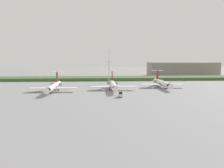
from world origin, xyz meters
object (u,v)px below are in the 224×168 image
Objects in this scene: safety_cone_rear_marker at (120,95)px; regional_jet_second at (113,85)px; regional_jet_nearest at (54,86)px; regional_jet_third at (162,83)px; antenna_mast at (109,69)px; safety_cone_front_marker at (109,95)px; baggage_tug at (120,95)px; safety_cone_mid_marker at (116,95)px.

regional_jet_second is at bearing 96.60° from safety_cone_rear_marker.
regional_jet_nearest and regional_jet_third have the same top height.
regional_jet_second is 34.34m from antenna_mast.
safety_cone_front_marker is at bearing 171.68° from safety_cone_rear_marker.
baggage_tug is at bearing -44.52° from safety_cone_front_marker.
safety_cone_mid_marker is (29.52, -13.76, -2.26)m from regional_jet_nearest.
baggage_tug is (31.32, -17.57, -1.53)m from regional_jet_nearest.
regional_jet_nearest is 29.75m from safety_cone_front_marker.
regional_jet_nearest is 32.65m from safety_cone_mid_marker.
regional_jet_second is at bearing 7.95° from regional_jet_nearest.
baggage_tug reaches higher than safety_cone_mid_marker.
regional_jet_second reaches higher than safety_cone_front_marker.
safety_cone_front_marker and safety_cone_mid_marker have the same top height.
regional_jet_second is (29.63, 4.14, 0.00)m from regional_jet_nearest.
regional_jet_nearest is 1.00× the size of regional_jet_third.
regional_jet_third is 56.36× the size of safety_cone_rear_marker.
regional_jet_third reaches higher than safety_cone_rear_marker.
antenna_mast is at bearing 91.20° from regional_jet_second.
regional_jet_third is 37.67m from safety_cone_mid_marker.
antenna_mast reaches higher than baggage_tug.
baggage_tug is (2.39, -55.46, -7.82)m from antenna_mast.
safety_cone_mid_marker is (-1.79, 3.81, -0.73)m from baggage_tug.
safety_cone_mid_marker is at bearing -179.30° from safety_cone_rear_marker.
regional_jet_nearest is 56.36× the size of safety_cone_front_marker.
baggage_tug reaches higher than safety_cone_front_marker.
antenna_mast is at bearing 137.18° from regional_jet_third.
baggage_tug is 6.57m from safety_cone_front_marker.
regional_jet_third is 36.08m from safety_cone_rear_marker.
regional_jet_third is 39.18m from antenna_mast.
antenna_mast is 38.51× the size of safety_cone_front_marker.
antenna_mast is 52.35m from safety_cone_mid_marker.
regional_jet_nearest is at bearing -168.55° from regional_jet_third.
safety_cone_rear_marker is at bearing -8.32° from safety_cone_front_marker.
regional_jet_third is 56.36× the size of safety_cone_mid_marker.
regional_jet_second is 17.53m from safety_cone_front_marker.
safety_cone_front_marker is at bearing -141.23° from regional_jet_third.
regional_jet_second is at bearing -88.80° from antenna_mast.
regional_jet_second reaches higher than safety_cone_mid_marker.
regional_jet_third is (57.29, 11.60, 0.00)m from regional_jet_nearest.
baggage_tug is 5.82× the size of safety_cone_rear_marker.
regional_jet_third reaches higher than baggage_tug.
regional_jet_third is 39.09m from baggage_tug.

